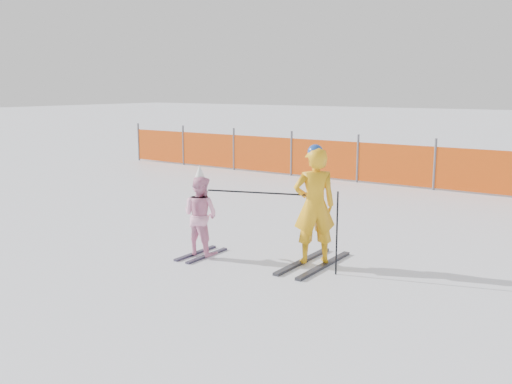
{
  "coord_description": "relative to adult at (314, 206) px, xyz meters",
  "views": [
    {
      "loc": [
        4.45,
        -6.0,
        2.46
      ],
      "look_at": [
        0.0,
        0.5,
        1.0
      ],
      "focal_mm": 40.0,
      "sensor_mm": 36.0,
      "label": 1
    }
  ],
  "objects": [
    {
      "name": "adult",
      "position": [
        0.0,
        0.0,
        0.0
      ],
      "size": [
        0.69,
        1.45,
        1.69
      ],
      "color": "black",
      "rests_on": "ground"
    },
    {
      "name": "ground",
      "position": [
        -0.78,
        -0.79,
        -0.84
      ],
      "size": [
        120.0,
        120.0,
        0.0
      ],
      "primitive_type": "plane",
      "color": "white",
      "rests_on": "ground"
    },
    {
      "name": "safety_fence",
      "position": [
        -2.04,
        6.81,
        -0.29
      ],
      "size": [
        16.91,
        0.06,
        1.25
      ],
      "color": "#595960",
      "rests_on": "ground"
    },
    {
      "name": "ski_poles",
      "position": [
        -0.25,
        -0.24,
        -0.04
      ],
      "size": [
        1.93,
        0.49,
        1.12
      ],
      "color": "black",
      "rests_on": "ground"
    },
    {
      "name": "child",
      "position": [
        -1.59,
        -0.55,
        -0.22
      ],
      "size": [
        0.58,
        0.89,
        1.35
      ],
      "color": "black",
      "rests_on": "ground"
    }
  ]
}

